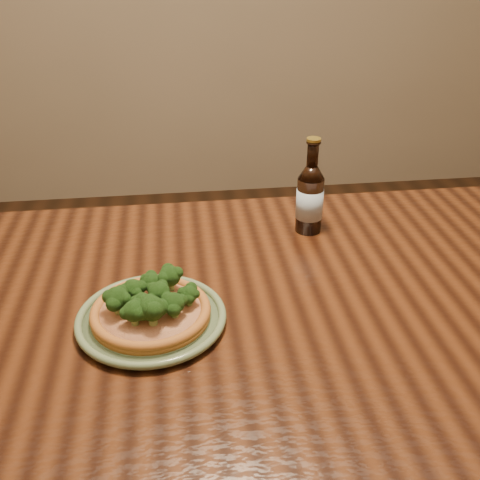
{
  "coord_description": "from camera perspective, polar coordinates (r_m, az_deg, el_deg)",
  "views": [
    {
      "loc": [
        -0.23,
        -0.72,
        1.36
      ],
      "look_at": [
        -0.11,
        0.22,
        0.82
      ],
      "focal_mm": 42.0,
      "sensor_mm": 36.0,
      "label": 1
    }
  ],
  "objects": [
    {
      "name": "plate",
      "position": [
        0.99,
        -8.99,
        -7.86
      ],
      "size": [
        0.26,
        0.26,
        0.02
      ],
      "rotation": [
        0.0,
        0.0,
        0.14
      ],
      "color": "#637752",
      "rests_on": "table"
    },
    {
      "name": "table",
      "position": [
        1.1,
        6.76,
        -10.15
      ],
      "size": [
        1.6,
        0.9,
        0.75
      ],
      "color": "#401E0D",
      "rests_on": "ground"
    },
    {
      "name": "beer_bottle",
      "position": [
        1.24,
        7.11,
        4.28
      ],
      "size": [
        0.06,
        0.06,
        0.22
      ],
      "rotation": [
        0.0,
        0.0,
        0.31
      ],
      "color": "black",
      "rests_on": "table"
    },
    {
      "name": "pizza",
      "position": [
        0.98,
        -9.06,
        -6.85
      ],
      "size": [
        0.21,
        0.21,
        0.07
      ],
      "rotation": [
        0.0,
        0.0,
        -0.24
      ],
      "color": "#AC6527",
      "rests_on": "plate"
    }
  ]
}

